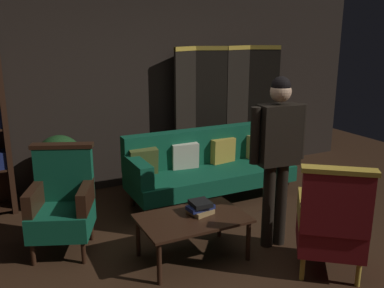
% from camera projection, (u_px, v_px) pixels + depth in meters
% --- Properties ---
extents(ground_plane, '(10.00, 10.00, 0.00)m').
position_uv_depth(ground_plane, '(229.00, 260.00, 3.98)').
color(ground_plane, '#331E11').
extents(back_wall, '(7.20, 0.10, 2.80)m').
position_uv_depth(back_wall, '(138.00, 84.00, 5.74)').
color(back_wall, black).
rests_on(back_wall, ground_plane).
extents(folding_screen, '(1.70, 0.32, 1.90)m').
position_uv_depth(folding_screen, '(225.00, 109.00, 6.20)').
color(folding_screen, black).
rests_on(folding_screen, ground_plane).
extents(velvet_couch, '(2.12, 0.78, 0.88)m').
position_uv_depth(velvet_couch, '(208.00, 164.00, 5.36)').
color(velvet_couch, black).
rests_on(velvet_couch, ground_plane).
extents(coffee_table, '(1.00, 0.64, 0.42)m').
position_uv_depth(coffee_table, '(193.00, 222.00, 3.94)').
color(coffee_table, black).
rests_on(coffee_table, ground_plane).
extents(armchair_gilt_accent, '(0.81, 0.81, 1.04)m').
position_uv_depth(armchair_gilt_accent, '(332.00, 222.00, 3.66)').
color(armchair_gilt_accent, gold).
rests_on(armchair_gilt_accent, ground_plane).
extents(armchair_wing_left, '(0.76, 0.75, 1.04)m').
position_uv_depth(armchair_wing_left, '(62.00, 203.00, 4.08)').
color(armchair_wing_left, black).
rests_on(armchair_wing_left, ground_plane).
extents(standing_figure, '(0.59, 0.26, 1.70)m').
position_uv_depth(standing_figure, '(278.00, 147.00, 4.02)').
color(standing_figure, black).
rests_on(standing_figure, ground_plane).
extents(potted_plant, '(0.61, 0.61, 0.91)m').
position_uv_depth(potted_plant, '(60.00, 166.00, 5.07)').
color(potted_plant, brown).
rests_on(potted_plant, ground_plane).
extents(book_tan_leather, '(0.24, 0.23, 0.04)m').
position_uv_depth(book_tan_leather, '(200.00, 211.00, 4.00)').
color(book_tan_leather, '#9E7A47').
rests_on(book_tan_leather, coffee_table).
extents(book_navy_cloth, '(0.27, 0.17, 0.04)m').
position_uv_depth(book_navy_cloth, '(200.00, 207.00, 3.99)').
color(book_navy_cloth, navy).
rests_on(book_navy_cloth, book_tan_leather).
extents(book_black_cloth, '(0.18, 0.20, 0.04)m').
position_uv_depth(book_black_cloth, '(200.00, 203.00, 3.98)').
color(book_black_cloth, black).
rests_on(book_black_cloth, book_navy_cloth).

